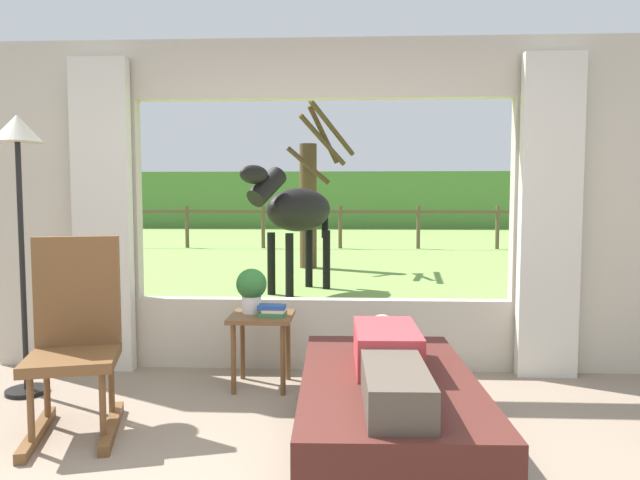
% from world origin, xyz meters
% --- Properties ---
extents(back_wall_with_window, '(5.20, 0.12, 2.55)m').
position_xyz_m(back_wall_with_window, '(0.00, 2.26, 1.25)').
color(back_wall_with_window, '#BCB29E').
rests_on(back_wall_with_window, ground_plane).
extents(curtain_panel_left, '(0.44, 0.10, 2.40)m').
position_xyz_m(curtain_panel_left, '(-1.69, 2.12, 1.20)').
color(curtain_panel_left, beige).
rests_on(curtain_panel_left, ground_plane).
extents(curtain_panel_right, '(0.44, 0.10, 2.40)m').
position_xyz_m(curtain_panel_right, '(1.69, 2.12, 1.20)').
color(curtain_panel_right, beige).
rests_on(curtain_panel_right, ground_plane).
extents(outdoor_pasture_lawn, '(36.00, 21.68, 0.02)m').
position_xyz_m(outdoor_pasture_lawn, '(0.00, 13.16, 0.01)').
color(outdoor_pasture_lawn, '#759E47').
rests_on(outdoor_pasture_lawn, ground_plane).
extents(distant_hill_ridge, '(36.00, 2.00, 2.40)m').
position_xyz_m(distant_hill_ridge, '(0.00, 23.00, 1.20)').
color(distant_hill_ridge, '#52823C').
rests_on(distant_hill_ridge, ground_plane).
extents(recliner_sofa, '(0.94, 1.72, 0.42)m').
position_xyz_m(recliner_sofa, '(0.41, 0.74, 0.22)').
color(recliner_sofa, black).
rests_on(recliner_sofa, ground_plane).
extents(reclining_person, '(0.35, 1.43, 0.22)m').
position_xyz_m(reclining_person, '(0.41, 0.69, 0.52)').
color(reclining_person, '#B23338').
rests_on(reclining_person, recliner_sofa).
extents(rocking_chair, '(0.62, 0.78, 1.12)m').
position_xyz_m(rocking_chair, '(-1.38, 0.98, 0.55)').
color(rocking_chair, brown).
rests_on(rocking_chair, ground_plane).
extents(side_table, '(0.44, 0.44, 0.52)m').
position_xyz_m(side_table, '(-0.41, 1.78, 0.43)').
color(side_table, brown).
rests_on(side_table, ground_plane).
extents(potted_plant, '(0.22, 0.22, 0.32)m').
position_xyz_m(potted_plant, '(-0.49, 1.84, 0.70)').
color(potted_plant, silver).
rests_on(potted_plant, side_table).
extents(book_stack, '(0.20, 0.16, 0.08)m').
position_xyz_m(book_stack, '(-0.33, 1.72, 0.56)').
color(book_stack, '#337247').
rests_on(book_stack, side_table).
extents(floor_lamp_left, '(0.32, 0.32, 1.90)m').
position_xyz_m(floor_lamp_left, '(-2.02, 1.56, 1.53)').
color(floor_lamp_left, black).
rests_on(floor_lamp_left, ground_plane).
extents(horse, '(1.30, 1.69, 1.73)m').
position_xyz_m(horse, '(-0.52, 5.73, 1.16)').
color(horse, black).
rests_on(horse, outdoor_pasture_lawn).
extents(pasture_tree, '(1.24, 1.22, 2.99)m').
position_xyz_m(pasture_tree, '(-0.50, 8.52, 1.35)').
color(pasture_tree, '#4C3823').
rests_on(pasture_tree, outdoor_pasture_lawn).
extents(pasture_fence_line, '(16.10, 0.10, 1.10)m').
position_xyz_m(pasture_fence_line, '(0.00, 12.67, 0.74)').
color(pasture_fence_line, brown).
rests_on(pasture_fence_line, outdoor_pasture_lawn).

